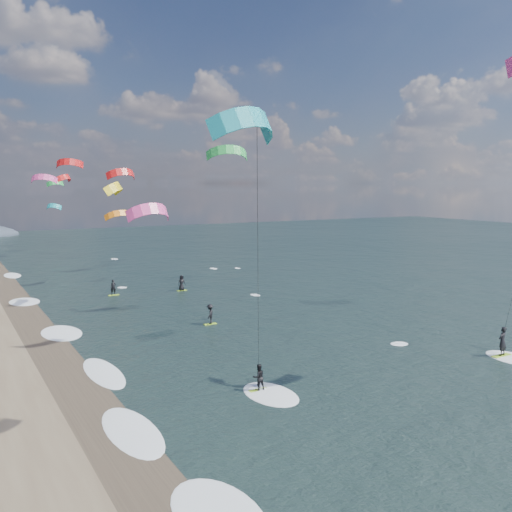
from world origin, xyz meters
TOP-DOWN VIEW (x-y plane):
  - ground at (0.00, 0.00)m, footprint 260.00×260.00m
  - wet_sand_strip at (-12.00, 10.00)m, footprint 3.00×240.00m
  - kitesurfer_near_b at (-5.51, 3.54)m, footprint 6.87×8.53m
  - far_kitesurfers at (1.32, 30.64)m, footprint 8.25×16.98m
  - bg_kite_field at (-1.01, 51.77)m, footprint 13.48×72.33m
  - shoreline_surf at (-10.80, 14.75)m, footprint 2.40×79.40m

SIDE VIEW (x-z plane):
  - ground at x=0.00m, z-range 0.00..0.00m
  - shoreline_surf at x=-10.80m, z-range -0.06..0.06m
  - wet_sand_strip at x=-12.00m, z-range 0.00..0.01m
  - far_kitesurfers at x=1.32m, z-range 0.00..1.70m
  - kitesurfer_near_b at x=-5.51m, z-range 1.93..17.10m
  - bg_kite_field at x=-1.01m, z-range 7.54..15.61m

